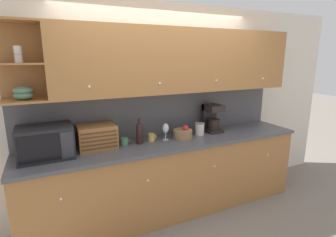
{
  "coord_description": "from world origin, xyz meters",
  "views": [
    {
      "loc": [
        -1.35,
        -3.04,
        1.96
      ],
      "look_at": [
        0.0,
        -0.21,
        1.21
      ],
      "focal_mm": 28.0,
      "sensor_mm": 36.0,
      "label": 1
    }
  ],
  "objects": [
    {
      "name": "storage_canister",
      "position": [
        0.45,
        -0.24,
        1.03
      ],
      "size": [
        0.12,
        0.12,
        0.16
      ],
      "color": "silver",
      "rests_on": "counter_unit"
    },
    {
      "name": "ground_plane",
      "position": [
        0.0,
        0.0,
        0.0
      ],
      "size": [
        24.0,
        24.0,
        0.0
      ],
      "primitive_type": "plane",
      "color": "slate"
    },
    {
      "name": "wine_glass",
      "position": [
        -0.05,
        -0.24,
        1.09
      ],
      "size": [
        0.08,
        0.08,
        0.21
      ],
      "color": "silver",
      "rests_on": "counter_unit"
    },
    {
      "name": "upper_cabinets",
      "position": [
        0.17,
        -0.18,
        1.91
      ],
      "size": [
        3.48,
        0.38,
        0.75
      ],
      "color": "#A36B38",
      "rests_on": "backsplash_panel"
    },
    {
      "name": "wine_bottle",
      "position": [
        -0.38,
        -0.24,
        1.09
      ],
      "size": [
        0.08,
        0.08,
        0.3
      ],
      "color": "black",
      "rests_on": "counter_unit"
    },
    {
      "name": "microwave",
      "position": [
        -1.38,
        -0.25,
        1.12
      ],
      "size": [
        0.53,
        0.38,
        0.33
      ],
      "color": "black",
      "rests_on": "counter_unit"
    },
    {
      "name": "fruit_basket",
      "position": [
        0.18,
        -0.26,
        1.01
      ],
      "size": [
        0.24,
        0.24,
        0.17
      ],
      "color": "#937047",
      "rests_on": "counter_unit"
    },
    {
      "name": "wall_back",
      "position": [
        0.0,
        0.03,
        1.3
      ],
      "size": [
        5.88,
        0.06,
        2.6
      ],
      "color": "silver",
      "rests_on": "ground_plane"
    },
    {
      "name": "mug_blue_second",
      "position": [
        -0.22,
        -0.21,
        1.0
      ],
      "size": [
        0.09,
        0.08,
        0.09
      ],
      "color": "gold",
      "rests_on": "counter_unit"
    },
    {
      "name": "mug",
      "position": [
        -0.56,
        -0.21,
        1.0
      ],
      "size": [
        0.1,
        0.09,
        0.09
      ],
      "color": "#4C845B",
      "rests_on": "counter_unit"
    },
    {
      "name": "counter_unit",
      "position": [
        0.0,
        -0.3,
        0.48
      ],
      "size": [
        3.5,
        0.64,
        0.95
      ],
      "color": "#A36B38",
      "rests_on": "ground_plane"
    },
    {
      "name": "bread_box",
      "position": [
        -0.86,
        -0.19,
        1.09
      ],
      "size": [
        0.41,
        0.3,
        0.27
      ],
      "color": "#996033",
      "rests_on": "counter_unit"
    },
    {
      "name": "backsplash_panel",
      "position": [
        0.0,
        -0.01,
        1.24
      ],
      "size": [
        3.48,
        0.01,
        0.58
      ],
      "color": "#4C4C51",
      "rests_on": "counter_unit"
    },
    {
      "name": "coffee_maker",
      "position": [
        0.69,
        -0.17,
        1.14
      ],
      "size": [
        0.21,
        0.24,
        0.37
      ],
      "color": "black",
      "rests_on": "counter_unit"
    }
  ]
}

